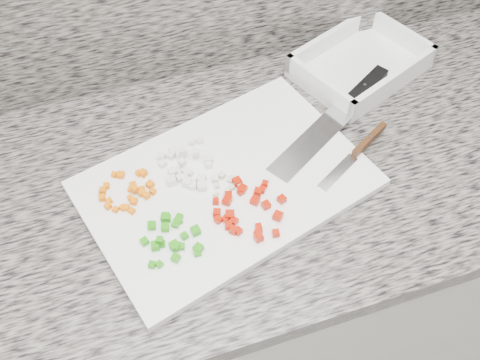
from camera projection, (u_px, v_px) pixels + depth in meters
The scene contains 11 objects.
cabinet at pixel (225, 287), 1.37m from camera, with size 3.92×0.62×0.86m, color silver.
countertop at pixel (220, 182), 1.01m from camera, with size 3.96×0.64×0.04m, color slate.
cutting_board at pixel (226, 184), 0.97m from camera, with size 0.50×0.33×0.02m, color white.
carrot_pile at pixel (129, 191), 0.95m from camera, with size 0.10×0.10×0.02m.
onion_pile at pixel (186, 167), 0.98m from camera, with size 0.10×0.12×0.02m.
green_pepper_pile at pixel (172, 238), 0.89m from camera, with size 0.10×0.10×0.02m.
red_pepper_pile at pixel (245, 209), 0.92m from camera, with size 0.13×0.14×0.01m.
garlic_pile at pixel (228, 183), 0.96m from camera, with size 0.06×0.05×0.01m.
chef_knife at pixel (347, 106), 1.07m from camera, with size 0.33×0.22×0.02m.
paring_knife at pixel (361, 147), 1.01m from camera, with size 0.18×0.11×0.02m.
tray at pixel (360, 65), 1.15m from camera, with size 0.32×0.28×0.06m.
Camera 1 is at (-0.15, 0.86, 1.69)m, focal length 40.00 mm.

